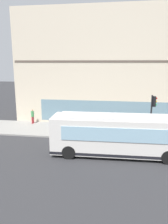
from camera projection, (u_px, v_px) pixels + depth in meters
name	position (u px, v px, depth m)	size (l,w,h in m)	color
ground	(98.00, 152.00, 17.46)	(120.00, 120.00, 0.00)	#2D2D30
sidewalk_curb	(102.00, 132.00, 22.29)	(4.85, 40.00, 0.15)	gray
building_corner	(106.00, 67.00, 26.30)	(6.38, 20.51, 12.72)	beige
city_bus_nearside	(118.00, 135.00, 16.55)	(2.83, 10.11, 3.07)	silver
traffic_light_near_corner	(153.00, 109.00, 19.16)	(0.32, 0.49, 4.01)	black
fire_hydrant	(144.00, 126.00, 22.59)	(0.35, 0.35, 0.74)	red
pedestrian_near_building_entrance	(154.00, 126.00, 20.31)	(0.32, 0.32, 1.76)	#99994C
pedestrian_near_hydrant	(33.00, 115.00, 24.77)	(0.32, 0.32, 1.63)	#B23338
newspaper_vending_box	(130.00, 127.00, 22.04)	(0.44, 0.43, 0.90)	#BF3F19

